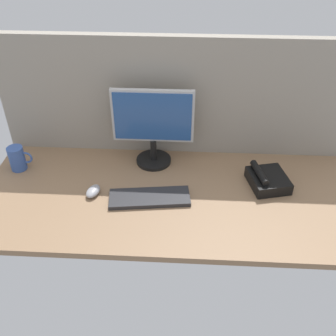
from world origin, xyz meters
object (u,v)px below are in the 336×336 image
object	(u,v)px
keyboard	(150,198)
mug_ceramic_blue	(17,158)
mouse	(93,191)
monitor	(153,124)
desk_phone	(267,180)

from	to	relation	value
keyboard	mug_ceramic_blue	bearing A→B (deg)	156.39
mouse	monitor	bearing A→B (deg)	61.25
mug_ceramic_blue	monitor	bearing A→B (deg)	8.93
desk_phone	mug_ceramic_blue	bearing A→B (deg)	177.02
keyboard	mouse	distance (cm)	26.78
monitor	mouse	xyz separation A→B (cm)	(-26.02, -28.51, -20.47)
monitor	desk_phone	size ratio (longest dim) A/B	1.80
mug_ceramic_blue	desk_phone	size ratio (longest dim) A/B	0.56
mouse	desk_phone	size ratio (longest dim) A/B	0.43
monitor	desk_phone	distance (cm)	61.57
keyboard	mug_ceramic_blue	size ratio (longest dim) A/B	2.93
mouse	desk_phone	distance (cm)	82.86
keyboard	mouse	world-z (taller)	mouse
mug_ceramic_blue	desk_phone	world-z (taller)	mug_ceramic_blue
mug_ceramic_blue	keyboard	bearing A→B (deg)	-16.44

